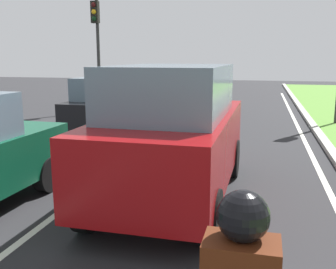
# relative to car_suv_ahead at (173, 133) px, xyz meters

# --- Properties ---
(ground_plane) EXTENTS (60.00, 60.00, 0.00)m
(ground_plane) POSITION_rel_car_suv_ahead_xyz_m (-0.91, 4.72, -1.17)
(ground_plane) COLOR #262628
(lane_line_center) EXTENTS (0.12, 32.00, 0.01)m
(lane_line_center) POSITION_rel_car_suv_ahead_xyz_m (-1.61, 4.72, -1.16)
(lane_line_center) COLOR silver
(lane_line_center) RESTS_ON ground
(lane_line_right_edge) EXTENTS (0.12, 32.00, 0.01)m
(lane_line_right_edge) POSITION_rel_car_suv_ahead_xyz_m (2.69, 4.72, -1.16)
(lane_line_right_edge) COLOR silver
(lane_line_right_edge) RESTS_ON ground
(curb_right) EXTENTS (0.24, 48.00, 0.12)m
(curb_right) POSITION_rel_car_suv_ahead_xyz_m (3.19, 4.72, -1.11)
(curb_right) COLOR #9E9B93
(curb_right) RESTS_ON ground
(car_suv_ahead) EXTENTS (2.02, 4.52, 2.28)m
(car_suv_ahead) POSITION_rel_car_suv_ahead_xyz_m (0.00, 0.00, 0.00)
(car_suv_ahead) COLOR maroon
(car_suv_ahead) RESTS_ON ground
(car_hatchback_far) EXTENTS (1.76, 3.72, 1.78)m
(car_hatchback_far) POSITION_rel_car_suv_ahead_xyz_m (-3.39, 5.35, -0.28)
(car_hatchback_far) COLOR black
(car_hatchback_far) RESTS_ON ground
(traffic_light_overhead_left) EXTENTS (0.32, 0.50, 4.97)m
(traffic_light_overhead_left) POSITION_rel_car_suv_ahead_xyz_m (-5.62, 9.75, 2.18)
(traffic_light_overhead_left) COLOR #2D2D2D
(traffic_light_overhead_left) RESTS_ON ground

